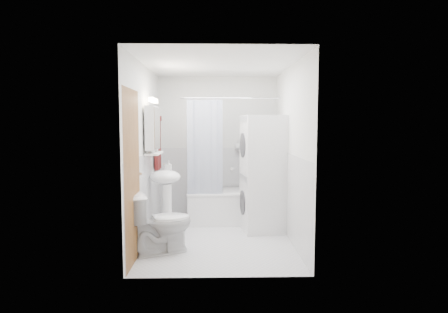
{
  "coord_description": "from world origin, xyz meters",
  "views": [
    {
      "loc": [
        -0.03,
        -5.1,
        1.6
      ],
      "look_at": [
        0.08,
        0.15,
        1.15
      ],
      "focal_mm": 30.0,
      "sensor_mm": 36.0,
      "label": 1
    }
  ],
  "objects_px": {
    "sink": "(166,187)",
    "washer_dryer": "(263,173)",
    "toilet": "(161,223)",
    "bathtub": "(230,205)"
  },
  "relations": [
    {
      "from": "bathtub",
      "to": "sink",
      "type": "bearing_deg",
      "value": -143.97
    },
    {
      "from": "washer_dryer",
      "to": "toilet",
      "type": "distance_m",
      "value": 1.77
    },
    {
      "from": "bathtub",
      "to": "toilet",
      "type": "relative_size",
      "value": 1.76
    },
    {
      "from": "sink",
      "to": "washer_dryer",
      "type": "distance_m",
      "value": 1.46
    },
    {
      "from": "toilet",
      "to": "bathtub",
      "type": "bearing_deg",
      "value": -55.81
    },
    {
      "from": "washer_dryer",
      "to": "toilet",
      "type": "xyz_separation_m",
      "value": [
        -1.4,
        -0.96,
        -0.49
      ]
    },
    {
      "from": "sink",
      "to": "toilet",
      "type": "distance_m",
      "value": 0.81
    },
    {
      "from": "bathtub",
      "to": "sink",
      "type": "relative_size",
      "value": 1.31
    },
    {
      "from": "bathtub",
      "to": "toilet",
      "type": "xyz_separation_m",
      "value": [
        -0.92,
        -1.44,
        0.09
      ]
    },
    {
      "from": "sink",
      "to": "toilet",
      "type": "xyz_separation_m",
      "value": [
        0.03,
        -0.74,
        -0.32
      ]
    }
  ]
}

